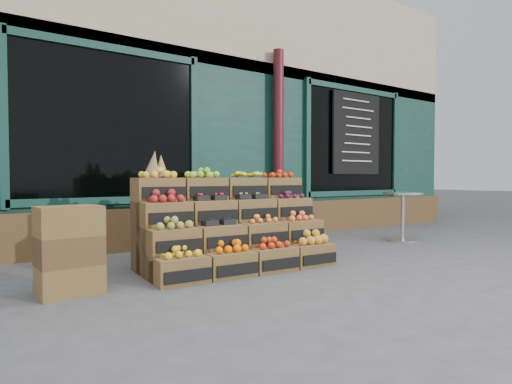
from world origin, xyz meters
TOP-DOWN VIEW (x-y plane):
  - ground at (0.00, 0.00)m, footprint 60.00×60.00m
  - shop_facade at (0.00, 5.11)m, footprint 12.00×6.24m
  - crate_display at (-0.70, 0.48)m, footprint 2.18×1.15m
  - spare_crates at (-2.51, 0.26)m, footprint 0.55×0.40m
  - bistro_table at (2.60, 0.56)m, footprint 0.63×0.63m
  - shopkeeper at (-2.00, 2.92)m, footprint 0.82×0.58m

SIDE VIEW (x-z plane):
  - ground at x=0.00m, z-range 0.00..0.00m
  - spare_crates at x=-2.51m, z-range 0.00..0.79m
  - crate_display at x=-0.70m, z-range -0.25..1.08m
  - bistro_table at x=2.60m, z-range 0.10..0.89m
  - shopkeeper at x=-2.00m, z-range 0.00..2.13m
  - shop_facade at x=0.00m, z-range 0.00..4.80m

